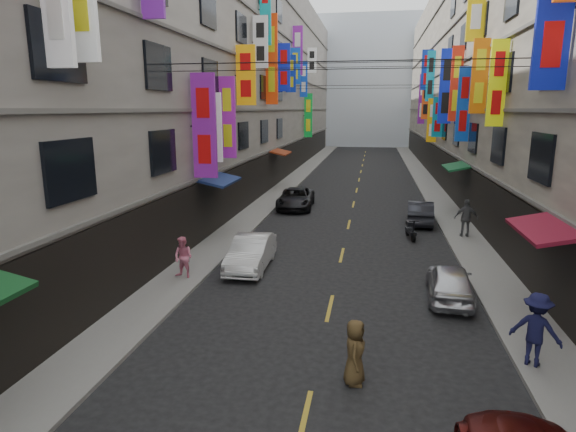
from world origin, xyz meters
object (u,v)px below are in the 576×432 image
at_px(car_left_mid, 251,252).
at_px(car_left_far, 296,198).
at_px(car_right_mid, 450,282).
at_px(pedestrian_crossing, 355,352).
at_px(pedestrian_rfar, 466,218).
at_px(car_right_far, 420,212).
at_px(scooter_far_right, 411,230).
at_px(pedestrian_rnear, 536,329).
at_px(pedestrian_lfar, 183,257).

distance_m(car_left_mid, car_left_far, 12.47).
bearing_deg(car_right_mid, pedestrian_crossing, 66.71).
relative_size(pedestrian_rfar, pedestrian_crossing, 1.19).
bearing_deg(car_left_far, pedestrian_crossing, -79.66).
bearing_deg(car_right_far, pedestrian_rfar, 126.73).
xyz_separation_m(scooter_far_right, car_left_mid, (-6.81, -5.89, 0.23)).
height_order(scooter_far_right, pedestrian_rnear, pedestrian_rnear).
xyz_separation_m(pedestrian_rfar, pedestrian_crossing, (-4.99, -14.27, -0.27)).
relative_size(pedestrian_lfar, pedestrian_crossing, 0.99).
bearing_deg(pedestrian_lfar, car_left_mid, 54.31).
xyz_separation_m(car_left_far, pedestrian_lfar, (-2.04, -14.33, 0.25)).
bearing_deg(pedestrian_rnear, car_left_far, -36.98).
height_order(car_right_far, pedestrian_crossing, pedestrian_crossing).
distance_m(scooter_far_right, car_left_far, 9.57).
bearing_deg(car_left_far, car_right_far, -24.15).
distance_m(car_left_far, pedestrian_crossing, 20.90).
relative_size(scooter_far_right, pedestrian_lfar, 1.12).
height_order(pedestrian_lfar, pedestrian_rnear, pedestrian_rnear).
relative_size(car_left_far, pedestrian_crossing, 2.95).
bearing_deg(car_left_far, pedestrian_rnear, -66.88).
bearing_deg(pedestrian_lfar, pedestrian_crossing, -27.98).
xyz_separation_m(car_right_mid, pedestrian_lfar, (-9.76, 0.16, 0.29)).
bearing_deg(car_right_far, car_left_far, -17.49).
height_order(pedestrian_rnear, pedestrian_crossing, pedestrian_rnear).
xyz_separation_m(scooter_far_right, car_right_far, (0.77, 3.54, 0.22)).
height_order(car_left_far, car_right_far, car_left_far).
bearing_deg(car_right_mid, scooter_far_right, -80.52).
relative_size(car_left_mid, car_right_far, 1.02).
xyz_separation_m(car_left_mid, pedestrian_lfar, (-2.18, -1.86, 0.25)).
bearing_deg(pedestrian_crossing, scooter_far_right, -7.44).
xyz_separation_m(scooter_far_right, car_left_far, (-6.95, 6.58, 0.22)).
bearing_deg(car_right_mid, pedestrian_rfar, -99.23).
bearing_deg(pedestrian_crossing, pedestrian_rnear, -69.80).
bearing_deg(pedestrian_rnear, scooter_far_right, -52.74).
height_order(car_right_mid, pedestrian_lfar, pedestrian_lfar).
xyz_separation_m(scooter_far_right, car_right_mid, (0.77, -7.92, 0.19)).
xyz_separation_m(car_right_mid, car_right_far, (0.00, 11.46, 0.03)).
distance_m(car_right_mid, pedestrian_rnear, 4.64).
xyz_separation_m(scooter_far_right, pedestrian_rfar, (2.73, 0.48, 0.64)).
bearing_deg(pedestrian_rfar, pedestrian_rnear, 88.67).
bearing_deg(pedestrian_lfar, pedestrian_rfar, 48.93).
bearing_deg(pedestrian_crossing, car_right_far, -8.06).
relative_size(car_left_far, pedestrian_rnear, 2.51).
bearing_deg(scooter_far_right, car_right_mid, 86.70).
height_order(car_left_far, pedestrian_rnear, pedestrian_rnear).
relative_size(car_right_mid, pedestrian_rnear, 1.94).
bearing_deg(pedestrian_lfar, car_left_far, 95.74).
distance_m(car_left_far, pedestrian_rfar, 11.45).
xyz_separation_m(car_right_mid, pedestrian_crossing, (-3.02, -5.87, 0.18)).
relative_size(car_left_mid, pedestrian_crossing, 2.52).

